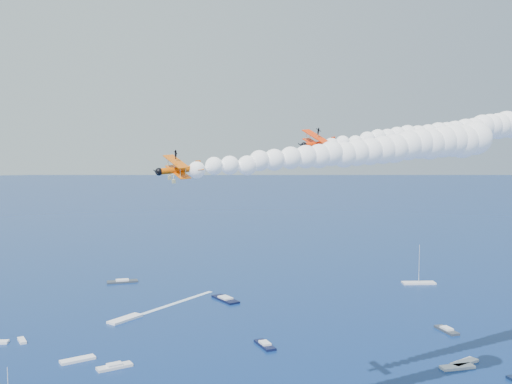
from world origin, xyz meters
name	(u,v)px	position (x,y,z in m)	size (l,w,h in m)	color
biplane_lead	(319,144)	(17.22, 31.32, 57.64)	(7.26, 8.15, 4.91)	#FD3405
biplane_trail	(179,170)	(-10.54, 19.42, 53.98)	(7.06, 7.92, 4.77)	#E25904
smoke_trail_lead	(442,132)	(47.04, 36.68, 59.95)	(60.10, 16.02, 10.98)	white
smoke_trail_trail	(351,152)	(19.55, 23.01, 56.29)	(60.58, 12.83, 10.98)	white
spectator_boats	(200,340)	(9.71, 97.77, 0.35)	(211.26, 153.05, 0.70)	white
boat_wakes	(36,341)	(-35.64, 112.59, 0.03)	(117.79, 125.38, 0.04)	white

